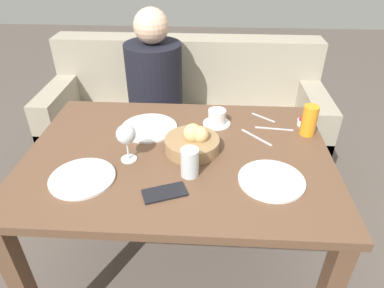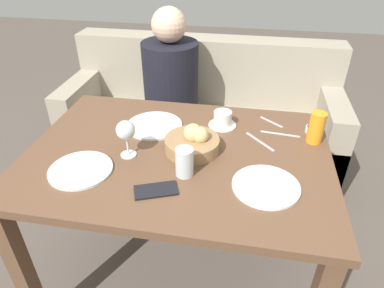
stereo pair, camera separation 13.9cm
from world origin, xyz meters
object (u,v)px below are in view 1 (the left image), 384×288
(bread_basket, at_px, (193,142))
(water_tumbler, at_px, (190,162))
(couch, at_px, (186,126))
(plate_near_left, at_px, (82,178))
(cell_phone, at_px, (164,193))
(juice_glass, at_px, (309,120))
(spoon_coffee, at_px, (263,118))
(wine_glass, at_px, (126,135))
(plate_near_right, at_px, (271,180))
(coffee_cup, at_px, (217,118))
(jam_bowl_berry, at_px, (304,122))
(seated_person, at_px, (157,115))
(fork_silver, at_px, (274,129))
(knife_silver, at_px, (256,137))
(plate_far_center, at_px, (149,128))

(bread_basket, height_order, water_tumbler, bread_basket)
(couch, bearing_deg, plate_near_left, -103.81)
(bread_basket, bearing_deg, cell_phone, -106.78)
(juice_glass, bearing_deg, plate_near_left, -157.42)
(plate_near_left, distance_m, spoon_coffee, 0.88)
(plate_near_left, bearing_deg, cell_phone, -11.25)
(wine_glass, bearing_deg, bread_basket, 18.27)
(plate_near_right, distance_m, coffee_cup, 0.45)
(plate_near_left, bearing_deg, jam_bowl_berry, 26.71)
(juice_glass, distance_m, spoon_coffee, 0.23)
(couch, distance_m, bread_basket, 1.08)
(plate_near_right, height_order, spoon_coffee, plate_near_right)
(seated_person, bearing_deg, plate_near_left, -96.22)
(fork_silver, bearing_deg, couch, 121.36)
(couch, bearing_deg, seated_person, -139.23)
(couch, height_order, seated_person, seated_person)
(couch, distance_m, knife_silver, 1.03)
(juice_glass, relative_size, coffee_cup, 1.07)
(knife_silver, distance_m, spoon_coffee, 0.19)
(spoon_coffee, bearing_deg, bread_basket, -137.70)
(plate_far_center, bearing_deg, spoon_coffee, 14.15)
(plate_near_left, bearing_deg, wine_glass, 42.23)
(bread_basket, bearing_deg, juice_glass, 17.54)
(plate_near_right, bearing_deg, juice_glass, 59.64)
(plate_near_right, bearing_deg, coffee_cup, 115.90)
(juice_glass, relative_size, knife_silver, 1.02)
(plate_near_left, distance_m, coffee_cup, 0.66)
(couch, relative_size, plate_near_right, 7.58)
(coffee_cup, distance_m, fork_silver, 0.26)
(coffee_cup, relative_size, knife_silver, 0.96)
(plate_near_right, bearing_deg, jam_bowl_berry, 64.21)
(bread_basket, xyz_separation_m, plate_near_left, (-0.39, -0.21, -0.03))
(plate_near_right, xyz_separation_m, plate_far_center, (-0.50, 0.34, -0.00))
(jam_bowl_berry, distance_m, spoon_coffee, 0.19)
(bread_basket, relative_size, water_tumbler, 2.01)
(bread_basket, height_order, plate_near_left, bread_basket)
(plate_near_left, relative_size, plate_near_right, 0.99)
(couch, height_order, plate_near_left, couch)
(plate_near_left, xyz_separation_m, plate_near_right, (0.69, 0.03, 0.00))
(seated_person, bearing_deg, spoon_coffee, -40.07)
(couch, distance_m, seated_person, 0.29)
(wine_glass, distance_m, fork_silver, 0.67)
(juice_glass, height_order, cell_phone, juice_glass)
(bread_basket, bearing_deg, wine_glass, -161.73)
(jam_bowl_berry, relative_size, fork_silver, 0.35)
(knife_silver, bearing_deg, bread_basket, -157.55)
(juice_glass, distance_m, coffee_cup, 0.40)
(plate_near_right, xyz_separation_m, cell_phone, (-0.38, -0.09, -0.00))
(bread_basket, height_order, coffee_cup, bread_basket)
(bread_basket, relative_size, plate_far_center, 0.88)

